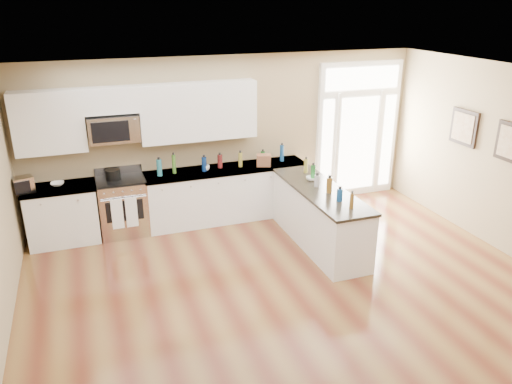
{
  "coord_description": "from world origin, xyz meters",
  "views": [
    {
      "loc": [
        -2.41,
        -4.16,
        3.66
      ],
      "look_at": [
        -0.21,
        2.0,
        1.12
      ],
      "focal_mm": 35.0,
      "sensor_mm": 36.0,
      "label": 1
    }
  ],
  "objects_px": {
    "toaster_oven": "(23,185)",
    "stockpot": "(113,174)",
    "peninsula_cabinet": "(319,219)",
    "kitchen_range": "(123,206)"
  },
  "relations": [
    {
      "from": "peninsula_cabinet",
      "to": "stockpot",
      "type": "height_order",
      "value": "stockpot"
    },
    {
      "from": "peninsula_cabinet",
      "to": "stockpot",
      "type": "relative_size",
      "value": 9.96
    },
    {
      "from": "peninsula_cabinet",
      "to": "kitchen_range",
      "type": "height_order",
      "value": "kitchen_range"
    },
    {
      "from": "stockpot",
      "to": "toaster_oven",
      "type": "distance_m",
      "value": 1.32
    },
    {
      "from": "peninsula_cabinet",
      "to": "kitchen_range",
      "type": "distance_m",
      "value": 3.21
    },
    {
      "from": "toaster_oven",
      "to": "stockpot",
      "type": "bearing_deg",
      "value": -12.05
    },
    {
      "from": "kitchen_range",
      "to": "stockpot",
      "type": "bearing_deg",
      "value": 162.97
    },
    {
      "from": "peninsula_cabinet",
      "to": "toaster_oven",
      "type": "height_order",
      "value": "toaster_oven"
    },
    {
      "from": "stockpot",
      "to": "toaster_oven",
      "type": "relative_size",
      "value": 0.83
    },
    {
      "from": "toaster_oven",
      "to": "peninsula_cabinet",
      "type": "bearing_deg",
      "value": -34.66
    }
  ]
}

